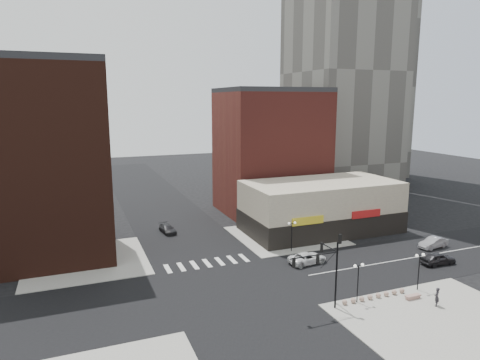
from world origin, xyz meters
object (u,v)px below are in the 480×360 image
traffic_signal (326,262)px  street_lamp_se_b (419,262)px  dark_sedan_east (438,258)px  street_lamp_se_a (358,273)px  white_suv (307,258)px  stone_bench (413,297)px  dark_sedan_north (168,229)px  street_lamp_ne (292,229)px  pedestrian (437,297)px  silver_sedan (433,243)px

traffic_signal → street_lamp_se_b: traffic_signal is taller
street_lamp_se_b → dark_sedan_east: (8.17, 5.05, -2.51)m
traffic_signal → street_lamp_se_a: size_ratio=1.87×
white_suv → dark_sedan_east: bearing=-119.4°
white_suv → stone_bench: 13.93m
dark_sedan_east → dark_sedan_north: 38.96m
street_lamp_ne → pedestrian: 20.62m
street_lamp_se_a → silver_sedan: (20.43, 10.00, -2.54)m
street_lamp_ne → stone_bench: 18.43m
silver_sedan → pedestrian: size_ratio=2.36×
dark_sedan_north → street_lamp_se_a: bearing=-74.6°
dark_sedan_east → pedestrian: size_ratio=2.37×
traffic_signal → silver_sedan: size_ratio=1.70×
traffic_signal → pedestrian: traffic_signal is taller
dark_sedan_east → silver_sedan: 6.53m
white_suv → stone_bench: white_suv is taller
white_suv → dark_sedan_north: 23.83m
street_lamp_ne → silver_sedan: bearing=-17.2°
street_lamp_se_b → white_suv: bearing=121.8°
dark_sedan_north → pedestrian: (20.06, -34.39, 0.45)m
silver_sedan → dark_sedan_north: 39.43m
white_suv → traffic_signal: bearing=151.1°
street_lamp_ne → silver_sedan: 20.49m
traffic_signal → stone_bench: 10.86m
dark_sedan_east → silver_sedan: bearing=-37.4°
traffic_signal → silver_sedan: bearing=22.1°
dark_sedan_east → stone_bench: size_ratio=2.55×
traffic_signal → white_suv: 12.94m
traffic_signal → dark_sedan_north: size_ratio=1.77×
white_suv → pedestrian: (6.08, -15.09, 0.38)m
white_suv → stone_bench: size_ratio=2.83×
street_lamp_ne → dark_sedan_north: bearing=133.7°
traffic_signal → dark_sedan_north: traffic_signal is taller
street_lamp_se_a → dark_sedan_east: bearing=17.4°
traffic_signal → dark_sedan_east: size_ratio=1.70×
street_lamp_se_a → silver_sedan: size_ratio=0.91×
pedestrian → white_suv: bearing=-109.7°
traffic_signal → stone_bench: bearing=-9.9°
traffic_signal → stone_bench: size_ratio=4.32×
street_lamp_se_b → white_suv: size_ratio=0.82×
street_lamp_se_b → white_suv: (-7.12, 11.47, -2.58)m
traffic_signal → pedestrian: (10.73, -3.79, -3.87)m
street_lamp_ne → dark_sedan_east: 18.87m
traffic_signal → dark_sedan_north: 32.28m
street_lamp_se_b → dark_sedan_east: street_lamp_se_b is taller
dark_sedan_east → dark_sedan_north: bearing=52.0°
pedestrian → stone_bench: bearing=-105.3°
white_suv → street_lamp_se_b: bearing=-154.8°
street_lamp_se_a → street_lamp_ne: (1.00, 16.00, 0.00)m
dark_sedan_north → white_suv: bearing=-61.7°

